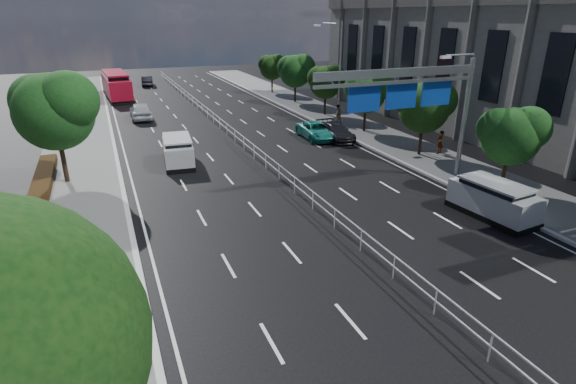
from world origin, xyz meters
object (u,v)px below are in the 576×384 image
near_car_silver (141,111)px  toilet_sign (65,303)px  silver_minivan (494,200)px  pedestrian_a (440,142)px  parked_car_dark (336,131)px  overhead_gantry (414,90)px  parked_car_teal (316,131)px  pedestrian_b (337,114)px  near_car_dark (147,81)px  white_minivan (178,151)px  red_bus (116,85)px

near_car_silver → toilet_sign: bearing=83.0°
silver_minivan → pedestrian_a: size_ratio=2.71×
silver_minivan → parked_car_dark: size_ratio=1.00×
overhead_gantry → parked_car_dark: (1.08, 10.80, -4.94)m
parked_car_teal → pedestrian_b: 5.21m
parked_car_dark → pedestrian_b: (2.50, 4.40, 0.37)m
toilet_sign → pedestrian_a: toilet_sign is taller
overhead_gantry → pedestrian_a: 8.47m
near_car_dark → pedestrian_b: bearing=119.5°
pedestrian_a → overhead_gantry: bearing=8.2°
pedestrian_b → pedestrian_a: bearing=97.9°
pedestrian_a → toilet_sign: bearing=4.8°
silver_minivan → toilet_sign: bearing=-172.2°
white_minivan → pedestrian_a: bearing=-10.7°
near_car_silver → parked_car_teal: bearing=134.6°
white_minivan → silver_minivan: bearing=-42.6°
near_car_silver → pedestrian_b: size_ratio=2.70×
toilet_sign → parked_car_teal: bearing=51.2°
near_car_silver → silver_minivan: silver_minivan is taller
red_bus → parked_car_dark: 31.17m
parked_car_teal → pedestrian_b: size_ratio=2.66×
white_minivan → parked_car_teal: 11.88m
near_car_silver → near_car_dark: near_car_silver is taller
parked_car_teal → silver_minivan: bearing=-82.3°
red_bus → pedestrian_b: 28.89m
red_bus → parked_car_teal: (14.00, -26.25, -0.98)m
white_minivan → parked_car_teal: bearing=17.7°
white_minivan → red_bus: bearing=100.5°
toilet_sign → silver_minivan: size_ratio=0.95×
white_minivan → silver_minivan: 19.69m
overhead_gantry → parked_car_teal: overhead_gantry is taller
white_minivan → pedestrian_a: white_minivan is taller
toilet_sign → parked_car_dark: size_ratio=0.95×
overhead_gantry → near_car_silver: size_ratio=2.14×
white_minivan → pedestrian_b: (15.44, 5.99, 0.11)m
parked_car_dark → red_bus: bearing=121.0°
overhead_gantry → parked_car_dark: 11.93m
red_bus → near_car_dark: bearing=60.6°
toilet_sign → white_minivan: toilet_sign is taller
red_bus → near_car_silver: bearing=-86.9°
parked_car_teal → parked_car_dark: bearing=-30.8°
white_minivan → pedestrian_b: size_ratio=2.52×
white_minivan → near_car_dark: size_ratio=1.08×
red_bus → silver_minivan: (15.46, -43.44, -0.73)m
near_car_dark → parked_car_dark: 37.91m
silver_minivan → near_car_dark: bearing=96.1°
near_car_silver → near_car_dark: 22.48m
overhead_gantry → parked_car_teal: 12.69m
red_bus → parked_car_dark: red_bus is taller
toilet_sign → overhead_gantry: 20.52m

